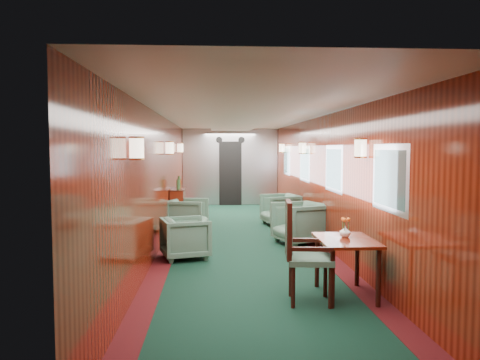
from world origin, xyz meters
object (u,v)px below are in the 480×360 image
at_px(armchair_left_far, 188,215).
at_px(armchair_right_near, 300,223).
at_px(dining_table, 346,248).
at_px(credenza, 178,207).
at_px(armchair_right_far, 280,209).
at_px(armchair_left_near, 186,238).
at_px(side_chair, 300,248).

height_order(armchair_left_far, armchair_right_near, armchair_right_near).
bearing_deg(dining_table, armchair_right_near, 90.07).
xyz_separation_m(dining_table, armchair_right_near, (0.03, 3.11, -0.20)).
bearing_deg(armchair_right_near, credenza, -149.50).
bearing_deg(armchair_left_far, armchair_right_near, -113.09).
bearing_deg(armchair_right_far, armchair_left_far, -82.93).
relative_size(armchair_left_near, armchair_left_far, 0.94).
height_order(side_chair, armchair_left_near, side_chair).
distance_m(armchair_left_near, armchair_right_near, 2.32).
bearing_deg(armchair_right_far, side_chair, -18.18).
relative_size(dining_table, armchair_left_far, 1.21).
height_order(dining_table, armchair_left_near, dining_table).
xyz_separation_m(armchair_right_near, armchair_right_far, (-0.06, 2.20, -0.03)).
bearing_deg(dining_table, side_chair, -163.16).
distance_m(dining_table, credenza, 5.63).
height_order(armchair_left_far, armchair_right_far, armchair_right_far).
height_order(credenza, armchair_right_far, credenza).
relative_size(armchair_left_near, armchair_right_far, 0.93).
relative_size(dining_table, armchair_right_near, 1.10).
bearing_deg(armchair_left_far, dining_table, -144.11).
bearing_deg(side_chair, armchair_left_far, 113.98).
bearing_deg(armchair_left_near, armchair_left_far, -13.77).
relative_size(armchair_left_near, armchair_right_near, 0.85).
height_order(armchair_left_near, armchair_left_far, armchair_left_far).
xyz_separation_m(dining_table, armchair_left_far, (-2.14, 4.56, -0.24)).
distance_m(armchair_left_near, armchair_left_far, 2.48).
distance_m(credenza, armchair_left_far, 0.60).
bearing_deg(armchair_left_near, armchair_right_far, -47.77).
xyz_separation_m(armchair_left_near, armchair_left_far, (-0.08, 2.48, 0.02)).
bearing_deg(side_chair, armchair_right_far, 90.09).
bearing_deg(armchair_left_far, armchair_right_far, -59.75).
distance_m(armchair_right_near, armchair_right_far, 2.20).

